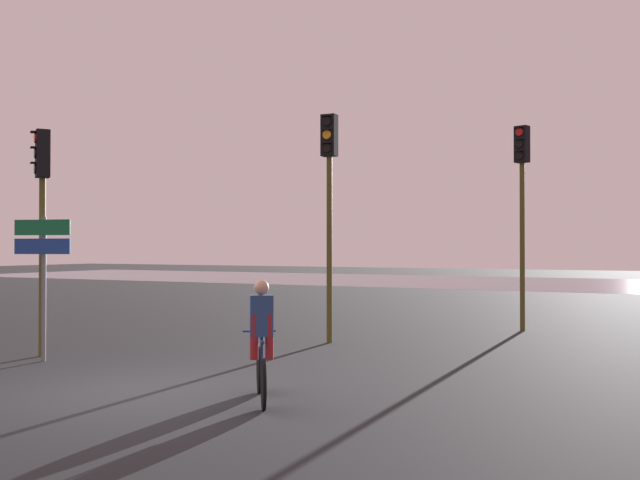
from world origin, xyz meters
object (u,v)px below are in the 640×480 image
Objects in this scene: direction_sign_post at (43,262)px; traffic_light_near_left at (42,198)px; traffic_light_far_right at (522,190)px; cyclist at (261,340)px; traffic_light_center at (329,185)px.

traffic_light_near_left is at bearing -55.52° from direction_sign_post.
traffic_light_far_right reaches higher than traffic_light_near_left.
direction_sign_post is 5.48m from cyclist.
direction_sign_post is at bearing 69.14° from traffic_light_far_right.
traffic_light_far_right reaches higher than cyclist.
traffic_light_center is 6.49m from cyclist.
traffic_light_near_left is 1.36m from direction_sign_post.
cyclist is (-1.51, -9.77, -2.65)m from traffic_light_far_right.
direction_sign_post is at bearing 50.28° from traffic_light_center.
traffic_light_center is at bearing -142.58° from direction_sign_post.
direction_sign_post is at bearing 133.35° from cyclist.
traffic_light_center reaches higher than cyclist.
traffic_light_far_right is 11.00m from traffic_light_near_left.
traffic_light_far_right is 11.12m from direction_sign_post.
traffic_light_near_left is at bearing 43.52° from traffic_light_center.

